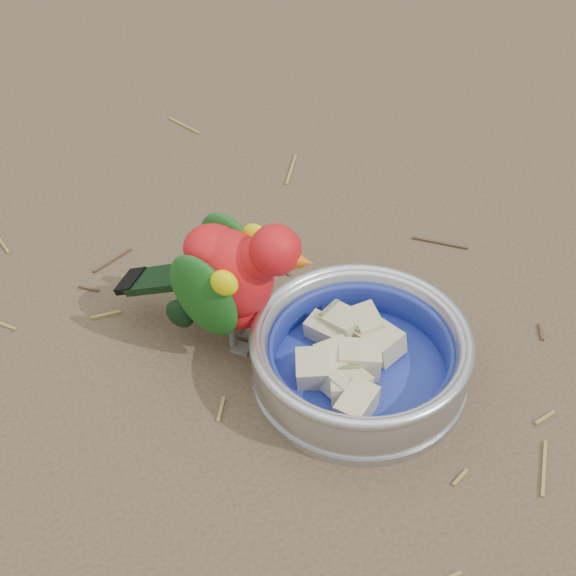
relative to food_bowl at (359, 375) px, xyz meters
name	(u,v)px	position (x,y,z in m)	size (l,w,h in m)	color
ground	(247,367)	(-0.10, 0.05, -0.01)	(60.00, 60.00, 0.00)	#4F3E2C
food_bowl	(359,375)	(0.00, 0.00, 0.00)	(0.21, 0.21, 0.02)	#B2B2BA
bowl_wall	(361,353)	(0.00, 0.00, 0.03)	(0.21, 0.21, 0.04)	#B2B2BA
fruit_wedges	(360,359)	(0.00, 0.00, 0.02)	(0.12, 0.12, 0.03)	#C2B48A
lory_parrot	(231,285)	(-0.10, 0.09, 0.07)	(0.09, 0.19, 0.15)	red
ground_debris	(274,318)	(-0.05, 0.11, -0.01)	(0.90, 0.80, 0.01)	olive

